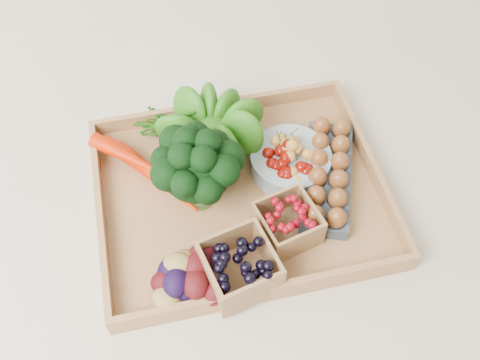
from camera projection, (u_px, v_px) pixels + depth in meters
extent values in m
plane|color=beige|center=(240.00, 197.00, 1.07)|extent=(4.00, 4.00, 0.00)
cube|color=#A77546|center=(240.00, 195.00, 1.06)|extent=(0.55, 0.45, 0.01)
sphere|color=#13580D|center=(211.00, 126.00, 1.06)|extent=(0.14, 0.14, 0.14)
cylinder|color=#8C9EA5|center=(290.00, 161.00, 1.07)|extent=(0.16, 0.16, 0.04)
cube|color=#3D474E|center=(327.00, 177.00, 1.06)|extent=(0.18, 0.27, 0.03)
cube|color=black|center=(239.00, 267.00, 0.92)|extent=(0.14, 0.14, 0.08)
cube|color=maroon|center=(287.00, 223.00, 0.97)|extent=(0.12, 0.12, 0.07)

